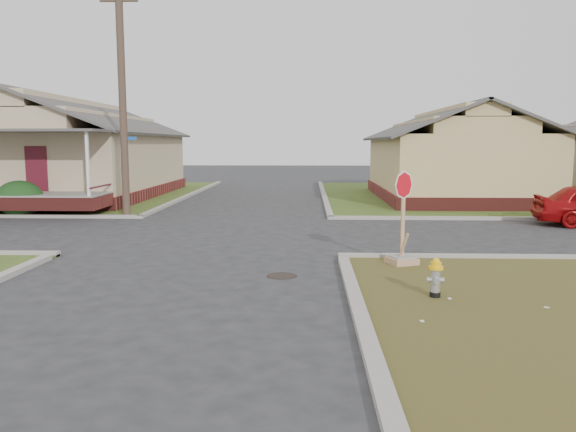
{
  "coord_description": "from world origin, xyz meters",
  "views": [
    {
      "loc": [
        2.75,
        -12.19,
        2.81
      ],
      "look_at": [
        2.28,
        1.0,
        1.1
      ],
      "focal_mm": 35.0,
      "sensor_mm": 36.0,
      "label": 1
    }
  ],
  "objects": [
    {
      "name": "side_house_yellow",
      "position": [
        10.0,
        16.5,
        2.19
      ],
      "size": [
        7.6,
        11.6,
        4.7
      ],
      "color": "maroon",
      "rests_on": "ground"
    },
    {
      "name": "hedge_right",
      "position": [
        -8.46,
        9.11,
        0.67
      ],
      "size": [
        1.63,
        1.34,
        1.25
      ],
      "primitive_type": "ellipsoid",
      "color": "#153714",
      "rests_on": "verge_far_left"
    },
    {
      "name": "stop_sign",
      "position": [
        4.92,
        0.6,
        0.51
      ],
      "size": [
        0.61,
        0.6,
        2.15
      ],
      "rotation": [
        0.0,
        0.0,
        0.38
      ],
      "color": "tan",
      "rests_on": "ground"
    },
    {
      "name": "ground",
      "position": [
        0.0,
        0.0,
        0.0
      ],
      "size": [
        120.0,
        120.0,
        0.0
      ],
      "primitive_type": "plane",
      "color": "#272729",
      "rests_on": "ground"
    },
    {
      "name": "corner_house",
      "position": [
        -10.0,
        16.68,
        2.28
      ],
      "size": [
        10.1,
        15.5,
        5.3
      ],
      "color": "maroon",
      "rests_on": "ground"
    },
    {
      "name": "fire_hydrant",
      "position": [
        5.06,
        -2.2,
        0.44
      ],
      "size": [
        0.27,
        0.27,
        0.72
      ],
      "rotation": [
        0.0,
        0.0,
        -0.14
      ],
      "color": "black",
      "rests_on": "ground"
    },
    {
      "name": "verge_far_left",
      "position": [
        -13.0,
        18.0,
        0.03
      ],
      "size": [
        19.0,
        19.0,
        0.05
      ],
      "primitive_type": "cube",
      "color": "#354F1C",
      "rests_on": "ground"
    },
    {
      "name": "curbs",
      "position": [
        0.0,
        5.0,
        0.0
      ],
      "size": [
        80.0,
        40.0,
        0.12
      ],
      "primitive_type": null,
      "color": "#9D968E",
      "rests_on": "ground"
    },
    {
      "name": "manhole",
      "position": [
        2.2,
        -0.5,
        0.01
      ],
      "size": [
        0.64,
        0.64,
        0.01
      ],
      "primitive_type": "cylinder",
      "color": "black",
      "rests_on": "ground"
    },
    {
      "name": "utility_pole",
      "position": [
        -4.2,
        8.9,
        4.66
      ],
      "size": [
        1.8,
        0.28,
        9.0
      ],
      "color": "#473529",
      "rests_on": "ground"
    }
  ]
}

